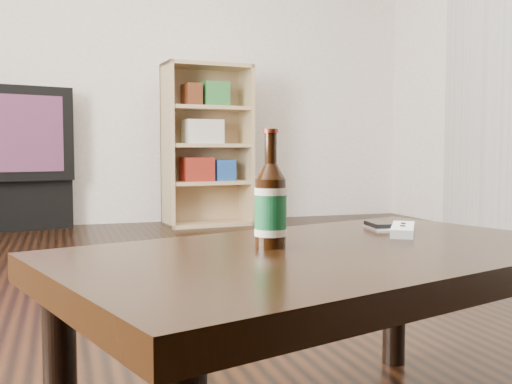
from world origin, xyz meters
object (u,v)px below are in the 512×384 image
object	(u,v)px
phone	(379,226)
remote	(403,230)
bookshelf	(206,142)
beer_bottle	(271,206)
tv_stand	(3,204)
tv	(1,134)
coffee_table	(330,275)

from	to	relation	value
phone	remote	distance (m)	0.10
bookshelf	beer_bottle	size ratio (longest dim) A/B	5.34
beer_bottle	tv_stand	bearing A→B (deg)	102.39
tv	phone	distance (m)	3.69
tv_stand	beer_bottle	xyz separation A→B (m)	(0.81, -3.67, 0.29)
beer_bottle	phone	bearing A→B (deg)	27.60
coffee_table	beer_bottle	distance (m)	0.18
tv_stand	coffee_table	world-z (taller)	coffee_table
tv_stand	tv	bearing A→B (deg)	-90.00
phone	remote	size ratio (longest dim) A/B	0.56
tv_stand	tv	distance (m)	0.52
tv	phone	bearing A→B (deg)	-87.77
remote	tv_stand	bearing A→B (deg)	141.47
bookshelf	remote	size ratio (longest dim) A/B	7.15
coffee_table	remote	distance (m)	0.28
phone	bookshelf	bearing A→B (deg)	91.60
tv_stand	bookshelf	bearing A→B (deg)	-25.62
coffee_table	phone	bearing A→B (deg)	44.01
beer_bottle	remote	world-z (taller)	beer_bottle
beer_bottle	remote	bearing A→B (deg)	13.28
coffee_table	remote	xyz separation A→B (m)	(0.24, 0.13, 0.06)
beer_bottle	bookshelf	bearing A→B (deg)	78.84
bookshelf	phone	bearing A→B (deg)	-101.66
tv_stand	beer_bottle	size ratio (longest dim) A/B	3.91
tv_stand	bookshelf	size ratio (longest dim) A/B	0.73
phone	coffee_table	bearing A→B (deg)	-128.52
tv_stand	beer_bottle	bearing A→B (deg)	-93.57
tv	remote	distance (m)	3.78
coffee_table	beer_bottle	world-z (taller)	beer_bottle
beer_bottle	tv	bearing A→B (deg)	102.39
tv_stand	beer_bottle	world-z (taller)	beer_bottle
tv_stand	bookshelf	world-z (taller)	bookshelf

